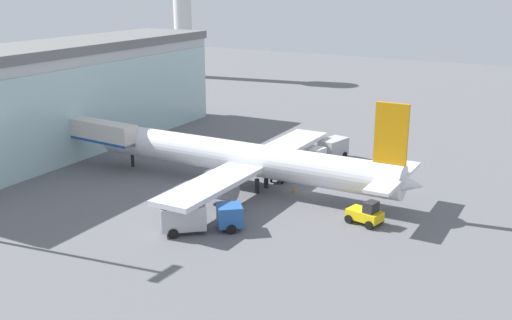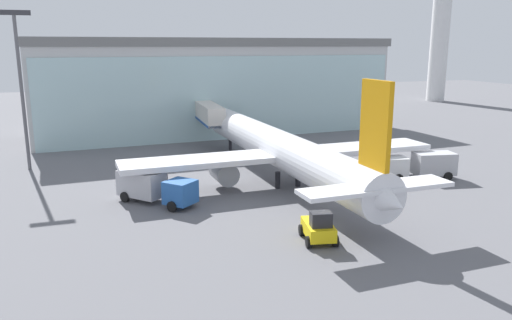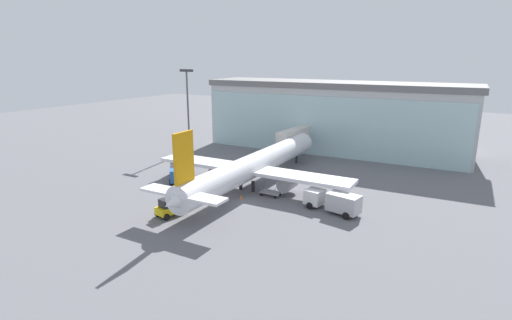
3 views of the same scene
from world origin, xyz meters
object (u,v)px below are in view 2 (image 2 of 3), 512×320
Objects in this scene: jet_bridge at (208,114)px; safety_cone_nose at (314,193)px; pushback_tug at (319,228)px; safety_cone_wingtip at (378,165)px; catering_truck at (154,186)px; baggage_cart at (328,179)px; apron_light_mast at (20,76)px; fuel_truck at (421,165)px; control_tower at (442,16)px; airplane at (279,149)px.

jet_bridge is 21.64× the size of safety_cone_nose.
pushback_tug is 23.25m from safety_cone_wingtip.
baggage_cart is (16.74, 0.55, -0.97)m from catering_truck.
catering_truck is at bearing -55.43° from apron_light_mast.
fuel_truck reaches higher than baggage_cart.
jet_bridge is 75.95m from control_tower.
apron_light_mast is at bearing -14.46° from fuel_truck.
jet_bridge is at bearing 129.91° from safety_cone_wingtip.
apron_light_mast is (-21.49, -6.35, 5.71)m from jet_bridge.
airplane reaches higher than catering_truck.
apron_light_mast is 32.99m from safety_cone_nose.
fuel_truck is 13.76× the size of safety_cone_wingtip.
safety_cone_wingtip is at bearing 59.90° from catering_truck.
airplane is 15.71m from pushback_tug.
control_tower reaches higher than fuel_truck.
apron_light_mast reaches higher than safety_cone_nose.
control_tower is at bearing 45.16° from safety_cone_nose.
baggage_cart is at bearing -17.51° from pushback_tug.
control_tower is at bearing -30.88° from pushback_tug.
fuel_truck is 20.60m from pushback_tug.
jet_bridge is at bearing 98.21° from safety_cone_nose.
control_tower is 4.35× the size of fuel_truck.
safety_cone_wingtip is (25.12, 4.89, -1.19)m from catering_truck.
catering_truck reaches higher than safety_cone_nose.
airplane is (23.91, -13.52, -6.75)m from apron_light_mast.
baggage_cart is at bearing 2.53° from fuel_truck.
airplane reaches higher than pushback_tug.
safety_cone_wingtip is at bearing -30.43° from pushback_tug.
catering_truck is (-12.60, -2.88, -1.83)m from airplane.
control_tower is 98.73m from pushback_tug.
pushback_tug is (-16.99, -11.64, -0.49)m from fuel_truck.
control_tower reaches higher than safety_cone_wingtip.
safety_cone_wingtip is (15.58, 17.24, -0.70)m from pushback_tug.
jet_bridge is 25.91m from safety_cone_nose.
apron_light_mast is 2.20× the size of fuel_truck.
catering_truck is (-75.09, -59.04, -18.32)m from control_tower.
catering_truck is 1.99× the size of pushback_tug.
pushback_tug is at bearing -54.06° from apron_light_mast.
pushback_tug is at bearing 166.95° from airplane.
baggage_cart is at bearing 50.76° from catering_truck.
airplane reaches higher than jet_bridge.
airplane reaches higher than safety_cone_nose.
jet_bridge reaches higher than safety_cone_nose.
catering_truck is 15.61m from pushback_tug.
jet_bridge reaches higher than safety_cone_wingtip.
jet_bridge is at bearing 105.93° from baggage_cart.
catering_truck reaches higher than safety_cone_wingtip.
safety_cone_nose is (3.65, -25.33, -4.06)m from jet_bridge.
airplane reaches higher than baggage_cart.
pushback_tug is 10.70m from safety_cone_nose.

